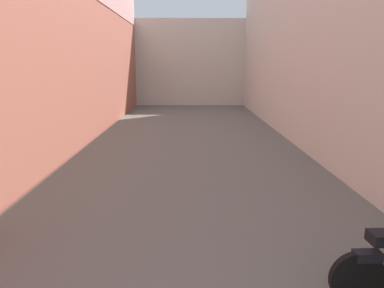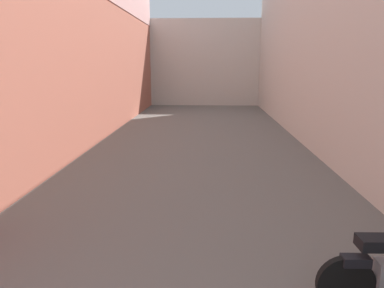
# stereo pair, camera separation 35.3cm
# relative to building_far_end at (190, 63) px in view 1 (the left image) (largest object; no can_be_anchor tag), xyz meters

# --- Properties ---
(ground_plane) EXTENTS (39.47, 39.47, 0.00)m
(ground_plane) POSITION_rel_building_far_end_xyz_m (0.00, -14.74, -2.57)
(ground_plane) COLOR #66635E
(building_left) EXTENTS (0.45, 23.47, 8.40)m
(building_left) POSITION_rel_building_far_end_xyz_m (-3.48, -12.78, 1.67)
(building_left) COLOR #B76651
(building_left) RESTS_ON ground
(building_right) EXTENTS (0.45, 23.47, 7.25)m
(building_right) POSITION_rel_building_far_end_xyz_m (3.49, -12.74, 1.05)
(building_right) COLOR beige
(building_right) RESTS_ON ground
(building_far_end) EXTENTS (9.58, 2.00, 5.14)m
(building_far_end) POSITION_rel_building_far_end_xyz_m (0.00, 0.00, 0.00)
(building_far_end) COLOR beige
(building_far_end) RESTS_ON ground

